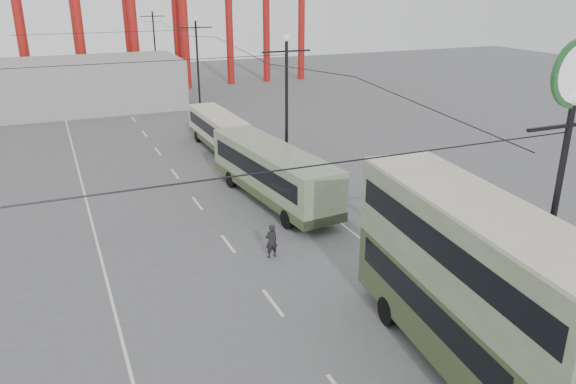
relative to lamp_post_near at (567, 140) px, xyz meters
name	(u,v)px	position (x,y,z in m)	size (l,w,h in m)	color
ground	(341,352)	(-5.60, 3.00, -7.86)	(160.00, 160.00, 0.00)	#555557
road_markings	(185,184)	(-6.46, 22.70, -7.86)	(12.52, 120.00, 0.01)	silver
lamp_post_near	(567,140)	(0.00, 0.00, 0.00)	(3.20, 0.44, 10.80)	black
lamp_post_mid	(287,110)	(0.00, 21.00, -3.18)	(3.20, 0.44, 9.32)	black
lamp_post_far	(198,66)	(0.00, 43.00, -3.18)	(3.20, 0.44, 9.32)	black
lamp_post_distant	(155,45)	(0.00, 65.00, -3.18)	(3.20, 0.44, 9.32)	black
fairground_shed	(70,85)	(-11.60, 50.00, -5.36)	(22.00, 10.00, 5.00)	gray
double_decker_bus	(473,280)	(-2.24, 0.69, -4.53)	(3.94, 11.29, 5.94)	#364324
single_decker_green	(273,172)	(-2.34, 17.57, -6.01)	(3.82, 11.82, 3.28)	#6B7A59
single_decker_cream	(218,129)	(-1.98, 30.05, -6.30)	(2.43, 8.94, 2.77)	beige
pedestrian	(271,241)	(-5.14, 10.81, -7.02)	(0.61, 0.40, 1.68)	black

